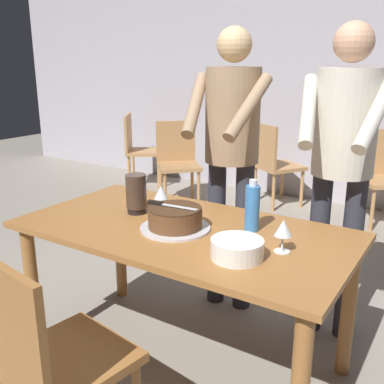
% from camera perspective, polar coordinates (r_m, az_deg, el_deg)
% --- Properties ---
extents(ground_plane, '(14.00, 14.00, 0.00)m').
position_cam_1_polar(ground_plane, '(2.55, -1.02, -20.48)').
color(ground_plane, gray).
extents(back_wall, '(10.00, 0.12, 2.70)m').
position_cam_1_polar(back_wall, '(5.11, 20.26, 13.32)').
color(back_wall, '#ADA8B2').
rests_on(back_wall, ground_plane).
extents(main_dining_table, '(1.62, 0.85, 0.75)m').
position_cam_1_polar(main_dining_table, '(2.23, -1.10, -7.18)').
color(main_dining_table, '#9E6633').
rests_on(main_dining_table, ground_plane).
extents(cake_on_platter, '(0.34, 0.34, 0.11)m').
position_cam_1_polar(cake_on_platter, '(2.15, -2.16, -3.48)').
color(cake_on_platter, silver).
rests_on(cake_on_platter, main_dining_table).
extents(cake_knife, '(0.27, 0.05, 0.02)m').
position_cam_1_polar(cake_knife, '(2.16, -3.83, -1.56)').
color(cake_knife, silver).
rests_on(cake_knife, cake_on_platter).
extents(plate_stack, '(0.22, 0.22, 0.08)m').
position_cam_1_polar(plate_stack, '(1.85, 5.77, -7.22)').
color(plate_stack, white).
rests_on(plate_stack, main_dining_table).
extents(wine_glass_near, '(0.08, 0.08, 0.14)m').
position_cam_1_polar(wine_glass_near, '(1.91, 11.56, -4.66)').
color(wine_glass_near, silver).
rests_on(wine_glass_near, main_dining_table).
extents(wine_glass_far, '(0.08, 0.08, 0.14)m').
position_cam_1_polar(wine_glass_far, '(2.38, -3.97, -0.16)').
color(wine_glass_far, silver).
rests_on(wine_glass_far, main_dining_table).
extents(water_bottle, '(0.07, 0.07, 0.25)m').
position_cam_1_polar(water_bottle, '(2.13, 7.70, -1.95)').
color(water_bottle, '#387AC6').
rests_on(water_bottle, main_dining_table).
extents(hurricane_lamp, '(0.11, 0.11, 0.21)m').
position_cam_1_polar(hurricane_lamp, '(2.38, -7.13, -0.19)').
color(hurricane_lamp, black).
rests_on(hurricane_lamp, main_dining_table).
extents(person_cutting_cake, '(0.46, 0.57, 1.72)m').
position_cam_1_polar(person_cutting_cake, '(2.67, 5.06, 6.49)').
color(person_cutting_cake, '#2D2D38').
rests_on(person_cutting_cake, ground_plane).
extents(person_standing_beside, '(0.47, 0.56, 1.72)m').
position_cam_1_polar(person_standing_beside, '(2.47, 18.70, 4.92)').
color(person_standing_beside, '#2D2D38').
rests_on(person_standing_beside, ground_plane).
extents(chair_near_side, '(0.50, 0.50, 0.90)m').
position_cam_1_polar(chair_near_side, '(1.82, -17.86, -19.25)').
color(chair_near_side, '#9E6633').
rests_on(chair_near_side, ground_plane).
extents(background_chair_0, '(0.62, 0.62, 0.90)m').
position_cam_1_polar(background_chair_0, '(4.94, -1.82, 4.18)').
color(background_chair_0, tan).
rests_on(background_chair_0, ground_plane).
extents(background_chair_1, '(0.61, 0.61, 0.90)m').
position_cam_1_polar(background_chair_1, '(4.91, 10.35, 3.83)').
color(background_chair_1, tan).
rests_on(background_chair_1, ground_plane).
extents(background_chair_2, '(0.61, 0.61, 0.90)m').
position_cam_1_polar(background_chair_2, '(5.72, -6.80, 5.72)').
color(background_chair_2, tan).
rests_on(background_chair_2, ground_plane).
extents(background_chair_3, '(0.61, 0.61, 0.90)m').
position_cam_1_polar(background_chair_3, '(4.69, 23.18, 2.21)').
color(background_chair_3, tan).
rests_on(background_chair_3, ground_plane).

